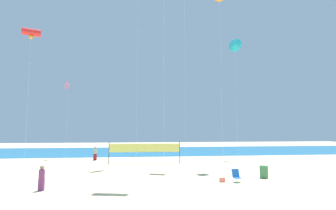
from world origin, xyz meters
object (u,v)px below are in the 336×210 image
object	(u,v)px
beachgoer_sage_shirt	(95,153)
kite_cyan_delta	(235,45)
beach_handbag	(222,180)
folding_beach_chair	(236,175)
kite_pink_delta	(68,85)
trash_barrel	(264,172)
kite_red_tube	(31,33)
beachgoer_plum_shirt	(42,177)
volleyball_net	(145,149)

from	to	relation	value
beachgoer_sage_shirt	kite_cyan_delta	bearing A→B (deg)	46.26
beach_handbag	beachgoer_sage_shirt	bearing A→B (deg)	127.52
folding_beach_chair	beach_handbag	bearing A→B (deg)	162.55
kite_pink_delta	kite_cyan_delta	bearing A→B (deg)	-8.02
kite_pink_delta	trash_barrel	bearing A→B (deg)	-40.70
kite_red_tube	kite_pink_delta	world-z (taller)	kite_red_tube
kite_cyan_delta	beach_handbag	bearing A→B (deg)	-115.81
trash_barrel	kite_red_tube	xyz separation A→B (m)	(-18.55, 2.74, 11.25)
trash_barrel	kite_pink_delta	size ratio (longest dim) A/B	0.09
beachgoer_plum_shirt	kite_pink_delta	size ratio (longest dim) A/B	0.15
volleyball_net	kite_cyan_delta	world-z (taller)	kite_cyan_delta
folding_beach_chair	beachgoer_sage_shirt	bearing A→B (deg)	117.99
folding_beach_chair	kite_pink_delta	size ratio (longest dim) A/B	0.09
trash_barrel	kite_cyan_delta	xyz separation A→B (m)	(3.23, 13.21, 14.59)
kite_red_tube	kite_cyan_delta	bearing A→B (deg)	25.67
beachgoer_sage_shirt	kite_pink_delta	distance (m)	10.13
kite_cyan_delta	kite_pink_delta	bearing A→B (deg)	171.98
beach_handbag	kite_cyan_delta	xyz separation A→B (m)	(6.90, 14.28, 14.91)
beachgoer_plum_shirt	beach_handbag	xyz separation A→B (m)	(11.80, 1.23, -0.66)
volleyball_net	kite_red_tube	size ratio (longest dim) A/B	0.64
beachgoer_sage_shirt	kite_red_tube	bearing A→B (deg)	-62.80
kite_red_tube	kite_pink_delta	xyz separation A→B (m)	(-0.45, 13.60, -2.08)
beachgoer_plum_shirt	trash_barrel	world-z (taller)	beachgoer_plum_shirt
beachgoer_sage_shirt	kite_red_tube	distance (m)	15.61
beachgoer_plum_shirt	volleyball_net	distance (m)	13.38
kite_red_tube	beach_handbag	bearing A→B (deg)	-14.37
beachgoer_sage_shirt	kite_pink_delta	size ratio (longest dim) A/B	0.17
beachgoer_plum_shirt	trash_barrel	bearing A→B (deg)	-85.05
volleyball_net	kite_red_tube	world-z (taller)	kite_red_tube
folding_beach_chair	trash_barrel	world-z (taller)	trash_barrel
trash_barrel	kite_red_tube	distance (m)	21.87
beachgoer_sage_shirt	beach_handbag	bearing A→B (deg)	-5.69
trash_barrel	beach_handbag	bearing A→B (deg)	-163.77
folding_beach_chair	kite_pink_delta	bearing A→B (deg)	121.24
volleyball_net	trash_barrel	bearing A→B (deg)	-46.38
trash_barrel	beach_handbag	world-z (taller)	trash_barrel
beachgoer_plum_shirt	folding_beach_chair	size ratio (longest dim) A/B	1.71
trash_barrel	kite_pink_delta	xyz separation A→B (m)	(-19.00, 16.34, 9.17)
volleyball_net	kite_red_tube	distance (m)	15.45
volleyball_net	kite_cyan_delta	size ratio (longest dim) A/B	0.49
volleyball_net	folding_beach_chair	bearing A→B (deg)	-59.40
trash_barrel	beachgoer_sage_shirt	bearing A→B (deg)	137.84
beachgoer_sage_shirt	trash_barrel	size ratio (longest dim) A/B	1.86
folding_beach_chair	trash_barrel	distance (m)	2.92
kite_red_tube	kite_cyan_delta	size ratio (longest dim) A/B	0.76
beachgoer_sage_shirt	kite_red_tube	world-z (taller)	kite_red_tube
trash_barrel	folding_beach_chair	bearing A→B (deg)	-156.34
beachgoer_plum_shirt	beachgoer_sage_shirt	xyz separation A→B (m)	(0.71, 15.67, 0.12)
kite_red_tube	kite_cyan_delta	xyz separation A→B (m)	(21.78, 10.47, 3.34)
beachgoer_plum_shirt	kite_red_tube	xyz separation A→B (m)	(-3.07, 5.04, 10.91)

